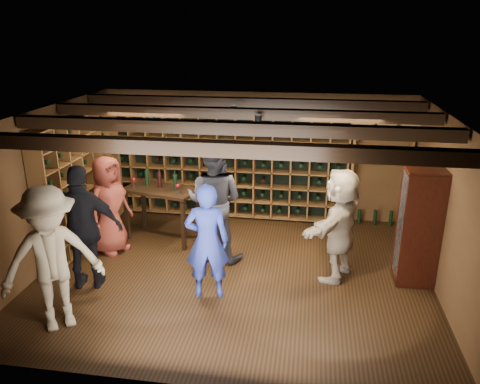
% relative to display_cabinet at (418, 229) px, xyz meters
% --- Properties ---
extents(ground, '(6.00, 6.00, 0.00)m').
position_rel_display_cabinet_xyz_m(ground, '(-2.71, -0.20, -0.86)').
color(ground, black).
rests_on(ground, ground).
extents(room_shell, '(6.00, 6.00, 6.00)m').
position_rel_display_cabinet_xyz_m(room_shell, '(-2.71, -0.15, 1.56)').
color(room_shell, '#4E331A').
rests_on(room_shell, ground).
extents(wine_rack_back, '(4.65, 0.30, 2.20)m').
position_rel_display_cabinet_xyz_m(wine_rack_back, '(-3.24, 2.13, 0.29)').
color(wine_rack_back, brown).
rests_on(wine_rack_back, ground).
extents(wine_rack_left, '(0.30, 2.65, 2.20)m').
position_rel_display_cabinet_xyz_m(wine_rack_left, '(-5.54, 0.62, 0.29)').
color(wine_rack_left, brown).
rests_on(wine_rack_left, ground).
extents(crate_shelf, '(1.20, 0.32, 2.07)m').
position_rel_display_cabinet_xyz_m(crate_shelf, '(-0.31, 2.12, 0.71)').
color(crate_shelf, brown).
rests_on(crate_shelf, ground).
extents(display_cabinet, '(0.55, 0.50, 1.75)m').
position_rel_display_cabinet_xyz_m(display_cabinet, '(0.00, 0.00, 0.00)').
color(display_cabinet, black).
rests_on(display_cabinet, ground).
extents(man_blue_shirt, '(0.68, 0.50, 1.70)m').
position_rel_display_cabinet_xyz_m(man_blue_shirt, '(-2.98, -0.88, -0.01)').
color(man_blue_shirt, navy).
rests_on(man_blue_shirt, ground).
extents(man_grey_suit, '(1.08, 0.91, 1.99)m').
position_rel_display_cabinet_xyz_m(man_grey_suit, '(-3.13, 0.31, 0.14)').
color(man_grey_suit, black).
rests_on(man_grey_suit, ground).
extents(guest_red_floral, '(0.81, 0.97, 1.69)m').
position_rel_display_cabinet_xyz_m(guest_red_floral, '(-4.92, 0.27, -0.01)').
color(guest_red_floral, maroon).
rests_on(guest_red_floral, ground).
extents(guest_woman_black, '(1.16, 0.65, 1.87)m').
position_rel_display_cabinet_xyz_m(guest_woman_black, '(-4.79, -0.90, 0.08)').
color(guest_woman_black, black).
rests_on(guest_woman_black, ground).
extents(guest_khaki, '(1.41, 1.31, 1.90)m').
position_rel_display_cabinet_xyz_m(guest_khaki, '(-4.72, -1.89, 0.10)').
color(guest_khaki, gray).
rests_on(guest_khaki, ground).
extents(guest_beige, '(1.15, 1.68, 1.74)m').
position_rel_display_cabinet_xyz_m(guest_beige, '(-1.14, -0.04, 0.02)').
color(guest_beige, gray).
rests_on(guest_beige, ground).
extents(tasting_table, '(1.40, 0.94, 1.25)m').
position_rel_display_cabinet_xyz_m(tasting_table, '(-4.21, 0.88, -0.01)').
color(tasting_table, black).
rests_on(tasting_table, ground).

